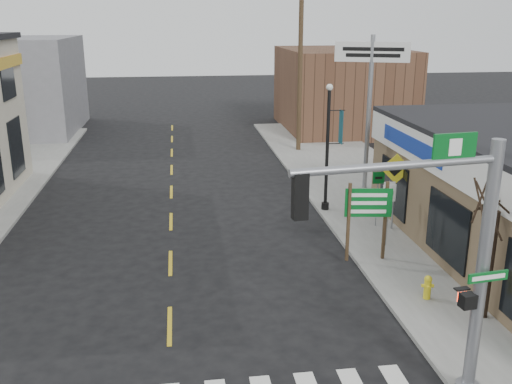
{
  "coord_description": "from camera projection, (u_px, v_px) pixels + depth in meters",
  "views": [
    {
      "loc": [
        0.43,
        -9.37,
        7.72
      ],
      "look_at": [
        2.62,
        6.44,
        2.8
      ],
      "focal_mm": 40.0,
      "sensor_mm": 36.0,
      "label": 1
    }
  ],
  "objects": [
    {
      "name": "sidewalk_right",
      "position": [
        382.0,
        202.0,
        24.56
      ],
      "size": [
        6.0,
        38.0,
        0.13
      ],
      "primitive_type": "cube",
      "color": "gray",
      "rests_on": "ground"
    },
    {
      "name": "center_line",
      "position": [
        170.0,
        263.0,
        18.66
      ],
      "size": [
        0.12,
        56.0,
        0.01
      ],
      "primitive_type": "cube",
      "color": "gold",
      "rests_on": "ground"
    },
    {
      "name": "bldg_distant_right",
      "position": [
        342.0,
        90.0,
        40.24
      ],
      "size": [
        8.0,
        10.0,
        5.6
      ],
      "primitive_type": "cube",
      "color": "brown",
      "rests_on": "ground"
    },
    {
      "name": "bldg_distant_left",
      "position": [
        8.0,
        86.0,
        39.0
      ],
      "size": [
        9.0,
        10.0,
        6.4
      ],
      "primitive_type": "cube",
      "color": "slate",
      "rests_on": "ground"
    },
    {
      "name": "traffic_signal_pole",
      "position": [
        453.0,
        249.0,
        10.87
      ],
      "size": [
        4.44,
        0.37,
        5.62
      ],
      "rotation": [
        0.0,
        0.0,
        0.13
      ],
      "color": "gray",
      "rests_on": "sidewalk_right"
    },
    {
      "name": "guide_sign",
      "position": [
        368.0,
        210.0,
        18.1
      ],
      "size": [
        1.5,
        0.13,
        2.62
      ],
      "rotation": [
        0.0,
        0.0,
        -0.14
      ],
      "color": "#453320",
      "rests_on": "sidewalk_right"
    },
    {
      "name": "fire_hydrant",
      "position": [
        428.0,
        286.0,
        15.93
      ],
      "size": [
        0.22,
        0.22,
        0.7
      ],
      "rotation": [
        0.0,
        0.0,
        -0.18
      ],
      "color": "yellow",
      "rests_on": "sidewalk_right"
    },
    {
      "name": "ped_crossing_sign",
      "position": [
        395.0,
        178.0,
        20.73
      ],
      "size": [
        1.12,
        0.08,
        2.88
      ],
      "rotation": [
        0.0,
        0.0,
        -0.29
      ],
      "color": "gray",
      "rests_on": "sidewalk_right"
    },
    {
      "name": "lamp_post",
      "position": [
        329.0,
        138.0,
        22.62
      ],
      "size": [
        0.66,
        0.52,
        5.11
      ],
      "rotation": [
        0.0,
        0.0,
        0.27
      ],
      "color": "black",
      "rests_on": "sidewalk_right"
    },
    {
      "name": "dance_center_sign",
      "position": [
        371.0,
        75.0,
        24.97
      ],
      "size": [
        3.23,
        0.2,
        6.86
      ],
      "rotation": [
        0.0,
        0.0,
        -0.4
      ],
      "color": "gray",
      "rests_on": "sidewalk_right"
    },
    {
      "name": "bare_tree",
      "position": [
        500.0,
        191.0,
        14.05
      ],
      "size": [
        2.21,
        2.21,
        4.42
      ],
      "rotation": [
        0.0,
        0.0,
        0.36
      ],
      "color": "black",
      "rests_on": "sidewalk_right"
    },
    {
      "name": "shrub_back",
      "position": [
        492.0,
        255.0,
        18.01
      ],
      "size": [
        1.01,
        1.01,
        0.76
      ],
      "primitive_type": "ellipsoid",
      "color": "black",
      "rests_on": "sidewalk_right"
    },
    {
      "name": "utility_pole_far",
      "position": [
        300.0,
        60.0,
        32.5
      ],
      "size": [
        1.78,
        0.27,
        10.25
      ],
      "rotation": [
        0.0,
        0.0,
        -0.11
      ],
      "color": "#422B1D",
      "rests_on": "sidewalk_right"
    }
  ]
}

